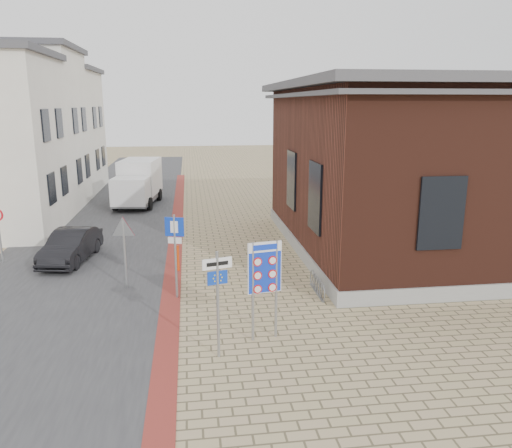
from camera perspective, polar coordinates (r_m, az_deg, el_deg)
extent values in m
plane|color=tan|center=(13.86, -1.57, -11.76)|extent=(120.00, 120.00, 0.00)
cube|color=#38383A|center=(28.39, -16.00, 1.05)|extent=(7.00, 60.00, 0.02)
cube|color=maroon|center=(23.23, -9.14, -1.31)|extent=(0.60, 40.00, 0.02)
cube|color=gray|center=(22.73, 19.58, -1.66)|extent=(12.15, 12.15, 0.50)
cube|color=#451F16|center=(22.14, 20.25, 6.48)|extent=(12.00, 12.00, 6.00)
cube|color=#49494E|center=(22.02, 20.94, 14.63)|extent=(13.00, 13.00, 0.30)
cube|color=#49494E|center=(22.01, 20.85, 13.59)|extent=(12.70, 12.70, 0.15)
cube|color=black|center=(17.28, 6.82, 3.08)|extent=(0.12, 1.60, 2.40)
cube|color=black|center=(21.13, 4.13, 5.06)|extent=(0.12, 1.60, 2.40)
cube|color=black|center=(15.60, 20.42, 1.16)|extent=(1.40, 0.12, 2.20)
cube|color=black|center=(24.34, -22.32, 3.78)|extent=(0.10, 1.10, 1.40)
cube|color=black|center=(26.65, -21.07, 4.66)|extent=(0.10, 1.10, 1.40)
cube|color=black|center=(24.07, -22.93, 10.35)|extent=(0.10, 1.10, 1.40)
cube|color=black|center=(26.40, -21.59, 10.67)|extent=(0.10, 1.10, 1.40)
cube|color=silver|center=(31.99, -25.69, 9.57)|extent=(7.00, 6.00, 8.80)
cube|color=#49494E|center=(32.10, -26.56, 17.66)|extent=(7.40, 6.40, 0.30)
cube|color=black|center=(30.13, -19.54, 5.73)|extent=(0.10, 1.10, 1.40)
cube|color=black|center=(32.46, -18.71, 6.31)|extent=(0.10, 1.10, 1.40)
cube|color=black|center=(29.91, -19.97, 11.04)|extent=(0.10, 1.10, 1.40)
cube|color=black|center=(32.26, -19.09, 11.25)|extent=(0.10, 1.10, 1.40)
cube|color=silver|center=(37.77, -22.88, 9.65)|extent=(7.00, 6.00, 8.00)
cube|color=#49494E|center=(37.78, -23.48, 15.92)|extent=(7.40, 6.40, 0.30)
cube|color=black|center=(35.98, -17.65, 7.04)|extent=(0.10, 1.10, 1.40)
cube|color=black|center=(38.33, -17.06, 7.45)|extent=(0.10, 1.10, 1.40)
cube|color=black|center=(35.80, -17.98, 11.49)|extent=(0.10, 1.10, 1.40)
cube|color=black|center=(38.16, -17.35, 11.63)|extent=(0.10, 1.10, 1.40)
torus|color=slate|center=(15.65, 7.56, -7.69)|extent=(0.04, 0.60, 0.60)
torus|color=slate|center=(15.92, 7.28, -7.30)|extent=(0.04, 0.60, 0.60)
torus|color=slate|center=(16.19, 7.01, -6.93)|extent=(0.04, 0.60, 0.60)
torus|color=slate|center=(16.47, 6.75, -6.57)|extent=(0.04, 0.60, 0.60)
torus|color=slate|center=(16.74, 6.49, -6.22)|extent=(0.04, 0.60, 0.60)
cube|color=slate|center=(16.29, 6.98, -7.78)|extent=(0.08, 1.60, 0.04)
imported|color=black|center=(20.43, -20.40, -2.36)|extent=(1.87, 3.87, 1.22)
cube|color=slate|center=(30.59, -13.30, 2.87)|extent=(2.58, 5.20, 0.23)
cube|color=white|center=(28.78, -14.15, 3.66)|extent=(2.13, 1.81, 1.48)
cube|color=black|center=(28.07, -14.52, 3.97)|extent=(1.75, 0.31, 0.74)
cube|color=white|center=(31.20, -13.08, 5.33)|extent=(2.45, 3.57, 2.03)
cylinder|color=black|center=(29.43, -15.78, 2.22)|extent=(0.33, 0.76, 0.74)
cylinder|color=black|center=(28.97, -12.07, 2.25)|extent=(0.33, 0.76, 0.74)
cylinder|color=black|center=(32.24, -14.40, 3.26)|extent=(0.33, 0.76, 0.74)
cylinder|color=black|center=(31.82, -11.00, 3.31)|extent=(0.33, 0.76, 0.74)
cylinder|color=gray|center=(12.67, -0.37, -7.84)|extent=(0.07, 0.07, 2.60)
cylinder|color=gray|center=(12.87, 2.31, -7.51)|extent=(0.07, 0.07, 2.60)
cube|color=white|center=(12.55, 1.00, -5.00)|extent=(0.88, 0.22, 1.34)
cube|color=#1031C6|center=(12.55, 1.00, -5.00)|extent=(0.85, 0.21, 1.30)
cube|color=white|center=(12.39, 1.01, -2.64)|extent=(0.85, 0.22, 0.25)
cylinder|color=gray|center=(11.90, -4.37, -9.26)|extent=(0.07, 0.07, 2.64)
cube|color=white|center=(11.54, -4.47, -4.52)|extent=(0.70, 0.22, 0.25)
cube|color=#0F38B7|center=(11.65, -4.44, -6.13)|extent=(0.48, 0.16, 0.32)
cylinder|color=gray|center=(15.56, -9.18, -3.76)|extent=(0.07, 0.07, 2.67)
cube|color=#0F35B7|center=(15.30, -9.31, -0.32)|extent=(0.58, 0.20, 0.59)
cube|color=white|center=(15.41, -9.25, -1.86)|extent=(0.42, 0.16, 0.19)
cylinder|color=gray|center=(16.79, -14.76, -3.41)|extent=(0.07, 0.07, 2.29)
cylinder|color=gray|center=(21.24, -27.24, -1.20)|extent=(0.07, 0.07, 2.11)
cylinder|color=#E23D0B|center=(18.29, -8.90, -3.90)|extent=(0.10, 0.10, 0.96)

